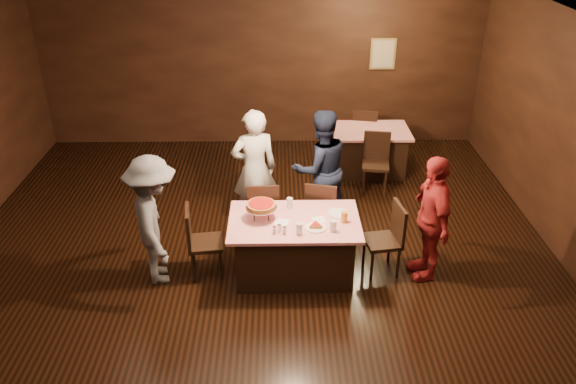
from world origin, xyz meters
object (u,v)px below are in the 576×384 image
object	(u,v)px
diner_white_jacket	(254,169)
glass_back	(290,203)
chair_far_right	(322,210)
chair_back_near	(376,164)
glass_front_right	(333,226)
pizza_stand	(261,206)
back_table	(369,151)
chair_end_right	(382,240)
main_table	(294,247)
glass_amber	(344,217)
diner_navy_hoodie	(321,169)
glass_front_left	(299,229)
chair_back_far	(364,132)
chair_end_left	(205,241)
diner_grey_knit	(154,221)
plate_empty	(338,213)
chair_far_left	(263,210)
diner_red_shirt	(431,218)

from	to	relation	value
diner_white_jacket	glass_back	world-z (taller)	diner_white_jacket
chair_far_right	chair_back_near	size ratio (longest dim) A/B	1.00
chair_far_right	glass_front_right	xyz separation A→B (m)	(0.05, -1.00, 0.37)
diner_white_jacket	pizza_stand	world-z (taller)	diner_white_jacket
back_table	chair_end_right	bearing A→B (deg)	-95.03
main_table	glass_amber	size ratio (longest dim) A/B	11.43
diner_navy_hoodie	glass_front_left	bearing A→B (deg)	58.47
chair_end_right	chair_back_far	xyz separation A→B (m)	(0.25, 3.48, 0.00)
chair_back_far	diner_navy_hoodie	xyz separation A→B (m)	(-0.95, -2.26, 0.39)
chair_end_left	glass_front_right	bearing A→B (deg)	-106.58
diner_grey_knit	glass_back	bearing A→B (deg)	-93.61
back_table	diner_navy_hoodie	bearing A→B (deg)	-119.82
chair_back_far	plate_empty	bearing A→B (deg)	87.63
chair_back_far	pizza_stand	size ratio (longest dim) A/B	2.50
diner_grey_knit	glass_front_left	distance (m)	1.74
glass_front_left	glass_amber	distance (m)	0.60
back_table	chair_far_left	size ratio (longest dim) A/B	1.37
back_table	chair_end_left	world-z (taller)	chair_end_left
back_table	chair_end_left	xyz separation A→B (m)	(-2.45, -2.88, 0.09)
diner_navy_hoodie	diner_red_shirt	xyz separation A→B (m)	(1.25, -1.27, -0.05)
chair_far_left	diner_red_shirt	distance (m)	2.23
glass_front_left	diner_red_shirt	bearing A→B (deg)	8.83
chair_back_near	glass_front_right	world-z (taller)	chair_back_near
chair_far_left	plate_empty	xyz separation A→B (m)	(0.95, -0.60, 0.30)
back_table	glass_back	world-z (taller)	glass_back
diner_red_shirt	glass_front_right	size ratio (longest dim) A/B	11.68
chair_far_left	diner_grey_knit	world-z (taller)	diner_grey_knit
glass_amber	chair_back_far	bearing A→B (deg)	77.96
chair_back_far	chair_back_near	bearing A→B (deg)	101.18
diner_white_jacket	glass_front_left	distance (m)	1.60
diner_white_jacket	glass_amber	world-z (taller)	diner_white_jacket
chair_far_right	diner_red_shirt	xyz separation A→B (m)	(1.25, -0.80, 0.34)
chair_back_far	chair_end_left	bearing A→B (deg)	66.03
chair_end_right	chair_back_far	bearing A→B (deg)	166.85
chair_back_near	glass_front_left	world-z (taller)	chair_back_near
diner_red_shirt	glass_back	world-z (taller)	diner_red_shirt
diner_white_jacket	glass_front_left	world-z (taller)	diner_white_jacket
diner_grey_knit	diner_red_shirt	xyz separation A→B (m)	(3.33, 0.03, -0.01)
diner_white_jacket	glass_amber	xyz separation A→B (m)	(1.12, -1.25, -0.04)
chair_end_left	diner_white_jacket	distance (m)	1.39
pizza_stand	diner_grey_knit	bearing A→B (deg)	-174.13
main_table	diner_grey_knit	bearing A→B (deg)	-177.22
glass_back	diner_navy_hoodie	bearing A→B (deg)	63.93
chair_back_far	diner_grey_knit	xyz separation A→B (m)	(-3.03, -3.57, 0.35)
main_table	back_table	xyz separation A→B (m)	(1.35, 2.88, 0.00)
chair_end_left	pizza_stand	world-z (taller)	pizza_stand
back_table	pizza_stand	distance (m)	3.38
chair_end_left	chair_back_far	xyz separation A→B (m)	(2.45, 3.48, 0.00)
chair_far_left	pizza_stand	size ratio (longest dim) A/B	2.50
main_table	diner_grey_knit	world-z (taller)	diner_grey_knit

